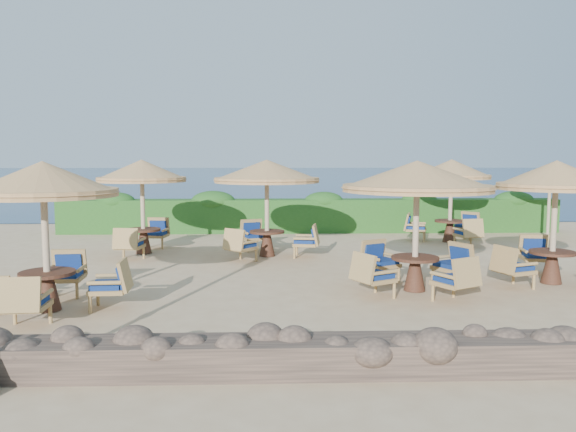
{
  "coord_description": "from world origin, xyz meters",
  "views": [
    {
      "loc": [
        -1.46,
        -13.03,
        2.72
      ],
      "look_at": [
        -1.02,
        0.47,
        1.3
      ],
      "focal_mm": 35.0,
      "sensor_mm": 36.0,
      "label": 1
    }
  ],
  "objects_px": {
    "extra_parasol": "(550,174)",
    "cafe_set_1": "(417,199)",
    "cafe_set_3": "(142,185)",
    "cafe_set_4": "(267,186)",
    "cafe_set_0": "(44,212)",
    "cafe_set_2": "(555,199)",
    "cafe_set_5": "(451,185)"
  },
  "relations": [
    {
      "from": "extra_parasol",
      "to": "cafe_set_1",
      "type": "xyz_separation_m",
      "value": [
        -6.31,
        -7.08,
        -0.29
      ]
    },
    {
      "from": "cafe_set_3",
      "to": "cafe_set_4",
      "type": "xyz_separation_m",
      "value": [
        3.5,
        -0.54,
        -0.01
      ]
    },
    {
      "from": "cafe_set_1",
      "to": "cafe_set_3",
      "type": "distance_m",
      "value": 8.03
    },
    {
      "from": "cafe_set_0",
      "to": "cafe_set_1",
      "type": "distance_m",
      "value": 7.01
    },
    {
      "from": "cafe_set_1",
      "to": "cafe_set_3",
      "type": "relative_size",
      "value": 1.06
    },
    {
      "from": "cafe_set_3",
      "to": "cafe_set_0",
      "type": "bearing_deg",
      "value": -93.53
    },
    {
      "from": "cafe_set_2",
      "to": "cafe_set_3",
      "type": "distance_m",
      "value": 10.49
    },
    {
      "from": "cafe_set_1",
      "to": "cafe_set_3",
      "type": "xyz_separation_m",
      "value": [
        -6.52,
        4.68,
        0.06
      ]
    },
    {
      "from": "extra_parasol",
      "to": "cafe_set_3",
      "type": "xyz_separation_m",
      "value": [
        -12.83,
        -2.4,
        -0.22
      ]
    },
    {
      "from": "cafe_set_3",
      "to": "cafe_set_5",
      "type": "height_order",
      "value": "same"
    },
    {
      "from": "cafe_set_4",
      "to": "cafe_set_1",
      "type": "bearing_deg",
      "value": -53.76
    },
    {
      "from": "cafe_set_3",
      "to": "cafe_set_5",
      "type": "xyz_separation_m",
      "value": [
        9.35,
        1.85,
        -0.12
      ]
    },
    {
      "from": "cafe_set_4",
      "to": "cafe_set_2",
      "type": "bearing_deg",
      "value": -30.0
    },
    {
      "from": "cafe_set_5",
      "to": "cafe_set_1",
      "type": "bearing_deg",
      "value": -113.4
    },
    {
      "from": "cafe_set_0",
      "to": "cafe_set_3",
      "type": "distance_m",
      "value": 5.96
    },
    {
      "from": "cafe_set_4",
      "to": "cafe_set_5",
      "type": "distance_m",
      "value": 6.32
    },
    {
      "from": "extra_parasol",
      "to": "cafe_set_2",
      "type": "xyz_separation_m",
      "value": [
        -3.18,
        -6.51,
        -0.35
      ]
    },
    {
      "from": "cafe_set_3",
      "to": "cafe_set_4",
      "type": "distance_m",
      "value": 3.54
    },
    {
      "from": "cafe_set_2",
      "to": "cafe_set_4",
      "type": "bearing_deg",
      "value": 150.0
    },
    {
      "from": "cafe_set_3",
      "to": "cafe_set_4",
      "type": "relative_size",
      "value": 0.98
    },
    {
      "from": "cafe_set_0",
      "to": "cafe_set_5",
      "type": "height_order",
      "value": "same"
    },
    {
      "from": "cafe_set_2",
      "to": "cafe_set_4",
      "type": "xyz_separation_m",
      "value": [
        -6.16,
        3.56,
        0.11
      ]
    },
    {
      "from": "cafe_set_4",
      "to": "cafe_set_5",
      "type": "bearing_deg",
      "value": 22.23
    },
    {
      "from": "cafe_set_3",
      "to": "cafe_set_5",
      "type": "bearing_deg",
      "value": 11.18
    },
    {
      "from": "cafe_set_1",
      "to": "cafe_set_3",
      "type": "height_order",
      "value": "same"
    },
    {
      "from": "cafe_set_0",
      "to": "extra_parasol",
      "type": "bearing_deg",
      "value": 32.31
    },
    {
      "from": "cafe_set_0",
      "to": "cafe_set_2",
      "type": "distance_m",
      "value": 10.19
    },
    {
      "from": "extra_parasol",
      "to": "cafe_set_5",
      "type": "bearing_deg",
      "value": -170.92
    },
    {
      "from": "cafe_set_3",
      "to": "cafe_set_5",
      "type": "relative_size",
      "value": 1.06
    },
    {
      "from": "cafe_set_3",
      "to": "cafe_set_4",
      "type": "bearing_deg",
      "value": -8.85
    },
    {
      "from": "cafe_set_5",
      "to": "cafe_set_3",
      "type": "bearing_deg",
      "value": -168.82
    },
    {
      "from": "cafe_set_3",
      "to": "cafe_set_2",
      "type": "bearing_deg",
      "value": -23.01
    }
  ]
}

